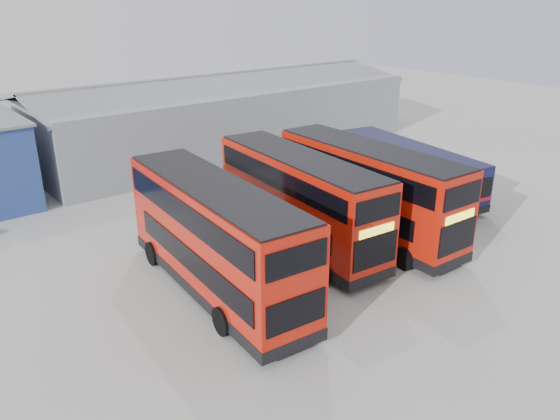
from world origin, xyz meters
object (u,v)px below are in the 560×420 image
object	(u,v)px
double_decker_left	(216,240)
single_decker_blue	(408,169)
maintenance_shed	(221,114)
double_decker_right	(367,192)
double_decker_centre	(299,202)

from	to	relation	value
double_decker_left	single_decker_blue	xyz separation A→B (m)	(16.10, 3.01, -0.89)
double_decker_left	maintenance_shed	bearing A→B (deg)	-118.67
double_decker_right	single_decker_blue	world-z (taller)	double_decker_right
double_decker_left	single_decker_blue	distance (m)	16.40
double_decker_right	single_decker_blue	distance (m)	7.57
maintenance_shed	single_decker_blue	size ratio (longest dim) A/B	2.70
double_decker_right	single_decker_blue	size ratio (longest dim) A/B	1.00
single_decker_blue	double_decker_right	bearing A→B (deg)	33.01
maintenance_shed	double_decker_left	bearing A→B (deg)	-123.80
double_decker_left	double_decker_centre	bearing A→B (deg)	-161.56
maintenance_shed	double_decker_right	xyz separation A→B (m)	(-4.20, -19.80, -0.26)
double_decker_centre	single_decker_blue	distance (m)	10.62
maintenance_shed	double_decker_centre	distance (m)	20.13
double_decker_left	double_decker_right	xyz separation A→B (m)	(9.15, 0.13, -0.04)
maintenance_shed	double_decker_centre	size ratio (longest dim) A/B	2.74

